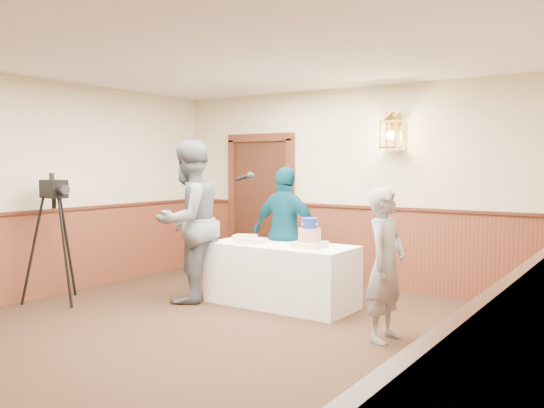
{
  "coord_description": "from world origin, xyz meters",
  "views": [
    {
      "loc": [
        3.58,
        -3.91,
        1.72
      ],
      "look_at": [
        -0.21,
        1.7,
        1.25
      ],
      "focal_mm": 38.0,
      "sensor_mm": 36.0,
      "label": 1
    }
  ],
  "objects_px": {
    "tiered_cake": "(310,236)",
    "interviewer": "(189,221)",
    "assistant_p": "(286,232)",
    "sheet_cake_yellow": "(251,241)",
    "baker": "(386,264)",
    "tv_camera_rig": "(55,248)",
    "display_table": "(281,275)",
    "sheet_cake_green": "(245,237)"
  },
  "relations": [
    {
      "from": "tiered_cake",
      "to": "interviewer",
      "type": "distance_m",
      "value": 1.56
    },
    {
      "from": "tiered_cake",
      "to": "assistant_p",
      "type": "height_order",
      "value": "assistant_p"
    },
    {
      "from": "sheet_cake_yellow",
      "to": "baker",
      "type": "bearing_deg",
      "value": -13.12
    },
    {
      "from": "sheet_cake_yellow",
      "to": "tv_camera_rig",
      "type": "xyz_separation_m",
      "value": [
        -2.03,
        -1.32,
        -0.1
      ]
    },
    {
      "from": "display_table",
      "to": "tv_camera_rig",
      "type": "distance_m",
      "value": 2.81
    },
    {
      "from": "sheet_cake_yellow",
      "to": "sheet_cake_green",
      "type": "xyz_separation_m",
      "value": [
        -0.26,
        0.23,
        0.0
      ]
    },
    {
      "from": "display_table",
      "to": "interviewer",
      "type": "height_order",
      "value": "interviewer"
    },
    {
      "from": "sheet_cake_yellow",
      "to": "interviewer",
      "type": "height_order",
      "value": "interviewer"
    },
    {
      "from": "sheet_cake_yellow",
      "to": "tv_camera_rig",
      "type": "bearing_deg",
      "value": -146.98
    },
    {
      "from": "sheet_cake_yellow",
      "to": "assistant_p",
      "type": "height_order",
      "value": "assistant_p"
    },
    {
      "from": "display_table",
      "to": "tiered_cake",
      "type": "xyz_separation_m",
      "value": [
        0.42,
        -0.04,
        0.51
      ]
    },
    {
      "from": "baker",
      "to": "assistant_p",
      "type": "distance_m",
      "value": 2.03
    },
    {
      "from": "tv_camera_rig",
      "to": "baker",
      "type": "bearing_deg",
      "value": 22.66
    },
    {
      "from": "display_table",
      "to": "sheet_cake_green",
      "type": "relative_size",
      "value": 6.55
    },
    {
      "from": "display_table",
      "to": "sheet_cake_green",
      "type": "distance_m",
      "value": 0.73
    },
    {
      "from": "tiered_cake",
      "to": "sheet_cake_green",
      "type": "bearing_deg",
      "value": 173.52
    },
    {
      "from": "tiered_cake",
      "to": "baker",
      "type": "bearing_deg",
      "value": -25.47
    },
    {
      "from": "sheet_cake_green",
      "to": "tiered_cake",
      "type": "bearing_deg",
      "value": -6.48
    },
    {
      "from": "tv_camera_rig",
      "to": "display_table",
      "type": "bearing_deg",
      "value": 42.24
    },
    {
      "from": "tiered_cake",
      "to": "sheet_cake_green",
      "type": "relative_size",
      "value": 1.26
    },
    {
      "from": "sheet_cake_yellow",
      "to": "tv_camera_rig",
      "type": "relative_size",
      "value": 0.2
    },
    {
      "from": "tv_camera_rig",
      "to": "sheet_cake_green",
      "type": "bearing_deg",
      "value": 51.55
    },
    {
      "from": "tiered_cake",
      "to": "sheet_cake_yellow",
      "type": "relative_size",
      "value": 1.12
    },
    {
      "from": "sheet_cake_yellow",
      "to": "assistant_p",
      "type": "distance_m",
      "value": 0.55
    },
    {
      "from": "display_table",
      "to": "sheet_cake_yellow",
      "type": "height_order",
      "value": "sheet_cake_yellow"
    },
    {
      "from": "tv_camera_rig",
      "to": "interviewer",
      "type": "bearing_deg",
      "value": 47.98
    },
    {
      "from": "display_table",
      "to": "assistant_p",
      "type": "bearing_deg",
      "value": 114.21
    },
    {
      "from": "display_table",
      "to": "tv_camera_rig",
      "type": "height_order",
      "value": "tv_camera_rig"
    },
    {
      "from": "sheet_cake_green",
      "to": "assistant_p",
      "type": "relative_size",
      "value": 0.16
    },
    {
      "from": "tiered_cake",
      "to": "sheet_cake_green",
      "type": "xyz_separation_m",
      "value": [
        -1.03,
        0.12,
        -0.1
      ]
    },
    {
      "from": "interviewer",
      "to": "assistant_p",
      "type": "bearing_deg",
      "value": 136.04
    },
    {
      "from": "interviewer",
      "to": "tiered_cake",
      "type": "bearing_deg",
      "value": 109.49
    },
    {
      "from": "sheet_cake_yellow",
      "to": "baker",
      "type": "height_order",
      "value": "baker"
    },
    {
      "from": "display_table",
      "to": "sheet_cake_yellow",
      "type": "xyz_separation_m",
      "value": [
        -0.35,
        -0.15,
        0.41
      ]
    },
    {
      "from": "interviewer",
      "to": "sheet_cake_green",
      "type": "bearing_deg",
      "value": 142.89
    },
    {
      "from": "tiered_cake",
      "to": "tv_camera_rig",
      "type": "xyz_separation_m",
      "value": [
        -2.8,
        -1.43,
        -0.2
      ]
    },
    {
      "from": "sheet_cake_yellow",
      "to": "baker",
      "type": "distance_m",
      "value": 2.01
    },
    {
      "from": "assistant_p",
      "to": "tv_camera_rig",
      "type": "bearing_deg",
      "value": 41.27
    },
    {
      "from": "sheet_cake_green",
      "to": "interviewer",
      "type": "xyz_separation_m",
      "value": [
        -0.47,
        -0.54,
        0.23
      ]
    },
    {
      "from": "baker",
      "to": "assistant_p",
      "type": "relative_size",
      "value": 0.89
    },
    {
      "from": "baker",
      "to": "tv_camera_rig",
      "type": "height_order",
      "value": "tv_camera_rig"
    },
    {
      "from": "baker",
      "to": "tv_camera_rig",
      "type": "relative_size",
      "value": 0.98
    }
  ]
}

